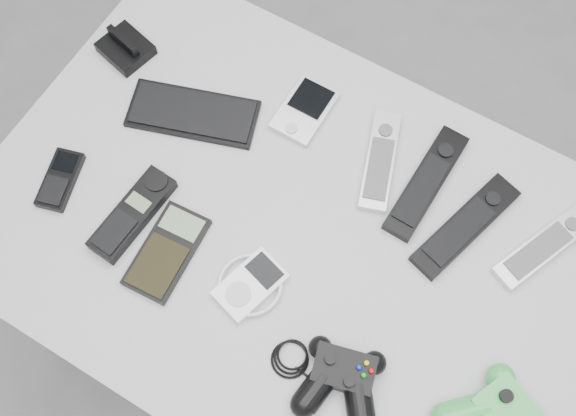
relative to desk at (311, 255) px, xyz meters
The scene contains 14 objects.
floor 0.71m from the desk, 163.78° to the left, with size 3.50×3.50×0.00m, color slate.
desk is the anchor object (origin of this frame).
pda_keyboard 0.33m from the desk, 161.75° to the left, with size 0.23×0.10×0.01m, color black.
dock_bracket 0.53m from the desk, 162.91° to the left, with size 0.09×0.08×0.05m, color black.
pda 0.26m from the desk, 123.36° to the left, with size 0.08×0.12×0.02m, color silver.
remote_silver_a 0.21m from the desk, 81.57° to the left, with size 0.05×0.19×0.02m, color silver.
remote_black_a 0.24m from the desk, 58.76° to the left, with size 0.05×0.23×0.02m, color black.
remote_black_b 0.27m from the desk, 36.39° to the left, with size 0.05×0.22×0.02m, color black.
remote_silver_b 0.40m from the desk, 29.20° to the left, with size 0.05×0.20×0.02m, color silver.
mobile_phone 0.46m from the desk, 163.77° to the right, with size 0.05×0.11×0.02m, color black.
cordless_handset 0.32m from the desk, 158.02° to the right, with size 0.06×0.18×0.03m, color black.
calculator 0.26m from the desk, 144.93° to the right, with size 0.08×0.16×0.02m, color black.
mp3_player 0.15m from the desk, 112.96° to the right, with size 0.11×0.11×0.02m, color white.
controller_black 0.25m from the desk, 49.44° to the right, with size 0.23×0.14×0.05m, color black, non-canonical shape.
Camera 1 is at (0.21, -0.36, 1.85)m, focal length 42.00 mm.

